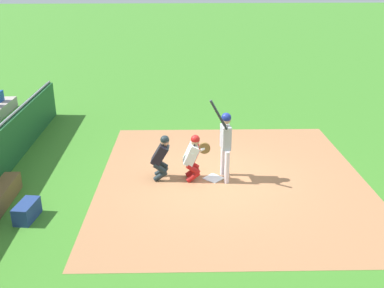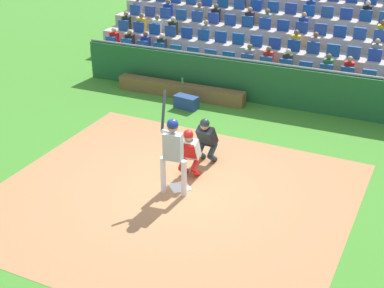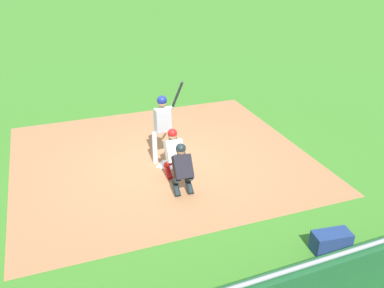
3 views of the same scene
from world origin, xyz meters
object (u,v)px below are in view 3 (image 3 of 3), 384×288
(home_plate_umpire, at_px, (182,167))
(equipment_duffel_bag, at_px, (331,241))
(batter_at_plate, at_px, (163,121))
(catcher_crouching, at_px, (174,150))
(home_plate_marker, at_px, (167,165))

(home_plate_umpire, bearing_deg, equipment_duffel_bag, -57.58)
(batter_at_plate, bearing_deg, equipment_duffel_bag, -69.07)
(batter_at_plate, relative_size, catcher_crouching, 1.80)
(home_plate_marker, bearing_deg, home_plate_umpire, -93.63)
(home_plate_marker, relative_size, home_plate_umpire, 0.35)
(home_plate_umpire, xyz_separation_m, equipment_duffel_bag, (1.91, -3.01, -0.49))
(batter_at_plate, xyz_separation_m, equipment_duffel_bag, (1.79, -4.69, -0.97))
(batter_at_plate, relative_size, equipment_duffel_bag, 3.16)
(catcher_crouching, bearing_deg, batter_at_plate, 88.76)
(equipment_duffel_bag, bearing_deg, home_plate_marker, 121.18)
(batter_at_plate, relative_size, home_plate_umpire, 1.85)
(batter_at_plate, height_order, home_plate_umpire, batter_at_plate)
(catcher_crouching, height_order, home_plate_umpire, catcher_crouching)
(batter_at_plate, distance_m, catcher_crouching, 0.95)
(catcher_crouching, distance_m, home_plate_umpire, 0.85)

